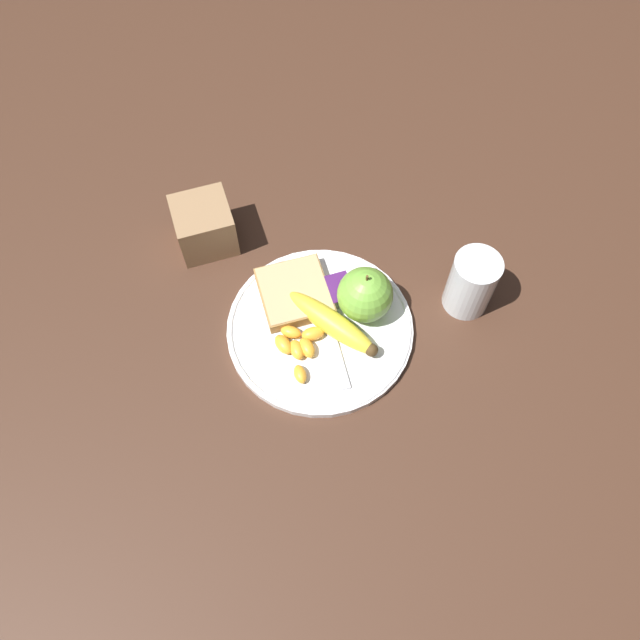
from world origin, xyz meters
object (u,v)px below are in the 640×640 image
juice_glass (471,284)px  condiment_caddy (204,226)px  plate (320,328)px  apple (365,295)px  jam_packet (338,291)px  bread_slice (295,293)px  fork (330,329)px  banana (332,323)px

juice_glass → condiment_caddy: juice_glass is taller
plate → condiment_caddy: bearing=-150.1°
apple → jam_packet: (-0.04, -0.03, -0.03)m
plate → jam_packet: jam_packet is taller
plate → apple: 0.08m
apple → jam_packet: 0.05m
apple → bread_slice: size_ratio=0.83×
plate → juice_glass: bearing=85.0°
plate → bread_slice: 0.07m
plate → bread_slice: bread_slice is taller
bread_slice → fork: size_ratio=0.66×
jam_packet → bread_slice: bearing=-104.9°
condiment_caddy → fork: bearing=31.1°
fork → banana: bearing=-64.8°
juice_glass → banana: 0.21m
apple → banana: bearing=-72.6°
condiment_caddy → juice_glass: bearing=56.3°
juice_glass → banana: size_ratio=0.69×
fork → plate: bearing=54.2°
apple → fork: bearing=-72.4°
juice_glass → bread_slice: (-0.08, -0.24, -0.02)m
fork → condiment_caddy: 0.26m
bread_slice → fork: bread_slice is taller
plate → fork: 0.02m
plate → bread_slice: (-0.06, -0.02, 0.02)m
apple → bread_slice: bearing=-119.7°
fork → bread_slice: bearing=28.8°
apple → jam_packet: size_ratio=1.85×
plate → bread_slice: bearing=-161.5°
fork → juice_glass: bearing=-88.4°
juice_glass → banana: bearing=-93.0°
juice_glass → jam_packet: 0.19m
fork → jam_packet: size_ratio=3.34×
plate → juice_glass: 0.23m
plate → juice_glass: size_ratio=2.67×
juice_glass → fork: size_ratio=0.63×
banana → fork: size_ratio=0.92×
apple → bread_slice: 0.11m
banana → fork: bearing=-68.9°
apple → plate: bearing=-83.1°
plate → condiment_caddy: (-0.21, -0.12, 0.03)m
plate → apple: bearing=96.9°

